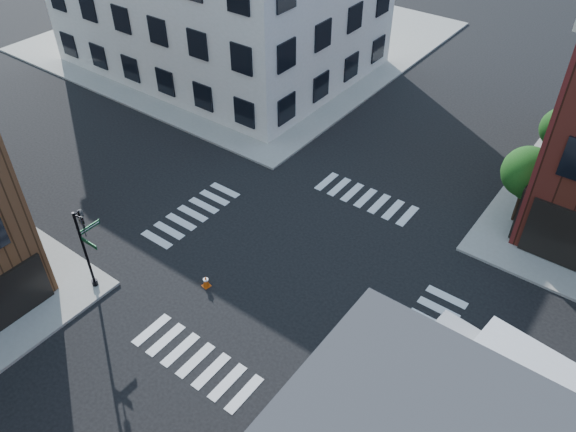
% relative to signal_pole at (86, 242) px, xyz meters
% --- Properties ---
extents(ground, '(120.00, 120.00, 0.00)m').
position_rel_signal_pole_xyz_m(ground, '(6.72, 6.68, -2.86)').
color(ground, black).
rests_on(ground, ground).
extents(sidewalk_nw, '(30.00, 30.00, 0.15)m').
position_rel_signal_pole_xyz_m(sidewalk_nw, '(-14.28, 27.68, -2.78)').
color(sidewalk_nw, gray).
rests_on(sidewalk_nw, ground).
extents(tree_near, '(2.69, 2.69, 4.49)m').
position_rel_signal_pole_xyz_m(tree_near, '(14.28, 16.65, 0.30)').
color(tree_near, black).
rests_on(tree_near, ground).
extents(tree_far, '(2.43, 2.43, 4.07)m').
position_rel_signal_pole_xyz_m(tree_far, '(14.28, 22.65, 0.02)').
color(tree_far, black).
rests_on(tree_far, ground).
extents(signal_pole, '(1.29, 1.24, 4.60)m').
position_rel_signal_pole_xyz_m(signal_pole, '(0.00, 0.00, 0.00)').
color(signal_pole, black).
rests_on(signal_pole, ground).
extents(box_truck, '(7.90, 3.18, 3.50)m').
position_rel_signal_pole_xyz_m(box_truck, '(18.35, 4.82, -1.04)').
color(box_truck, silver).
rests_on(box_truck, ground).
extents(traffic_cone, '(0.41, 0.41, 0.67)m').
position_rel_signal_pole_xyz_m(traffic_cone, '(4.13, 3.10, -2.54)').
color(traffic_cone, '#CA4708').
rests_on(traffic_cone, ground).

